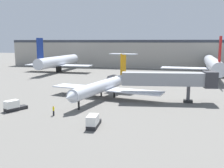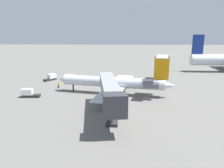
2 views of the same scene
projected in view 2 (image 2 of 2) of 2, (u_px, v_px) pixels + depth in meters
name	position (u px, v px, depth m)	size (l,w,h in m)	color
ground_plane	(100.00, 93.00, 51.90)	(400.00, 400.00, 0.10)	#66635E
regional_jet	(117.00, 82.00, 49.91)	(25.59, 28.07, 9.22)	silver
jet_bridge	(110.00, 92.00, 35.57)	(18.84, 5.56, 6.33)	gray
ground_crew_marshaller	(58.00, 85.00, 55.89)	(0.38, 0.46, 1.69)	black
baggage_tug_lead	(51.00, 77.00, 65.02)	(4.11, 3.38, 1.90)	#262628
baggage_tug_trailing	(29.00, 94.00, 48.09)	(1.66, 4.08, 1.90)	#262628
baggage_tug_spare	(70.00, 78.00, 63.91)	(3.08, 4.20, 1.90)	#262628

